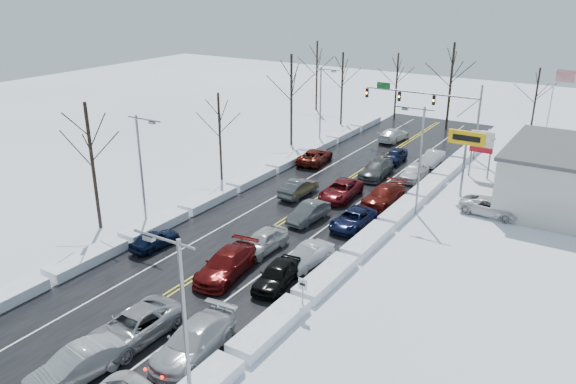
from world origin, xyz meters
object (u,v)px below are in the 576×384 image
Objects in this scene: traffic_signal_mast at (433,104)px; oncoming_car_0 at (298,195)px; flagpole at (552,109)px; tires_plus_sign at (466,142)px.

traffic_signal_mast is 21.15m from oncoming_car_0.
traffic_signal_mast is 11.90m from flagpole.
tires_plus_sign is (7.05, -12.00, -0.49)m from traffic_signal_mast.
tires_plus_sign is 15.45m from oncoming_car_0.
oncoming_car_0 is (-12.41, -7.72, -4.99)m from tires_plus_sign.
flagpole reaches higher than tires_plus_sign.
tires_plus_sign is at bearing -108.44° from flagpole.
traffic_signal_mast reaches higher than oncoming_car_0.
traffic_signal_mast is at bearing -104.01° from oncoming_car_0.
flagpole is (11.72, 2.01, 0.45)m from traffic_signal_mast.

